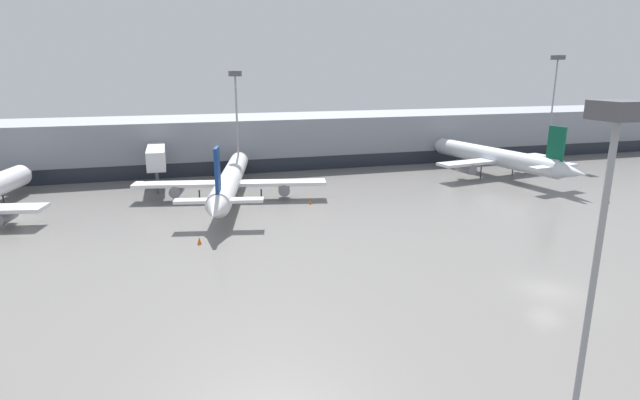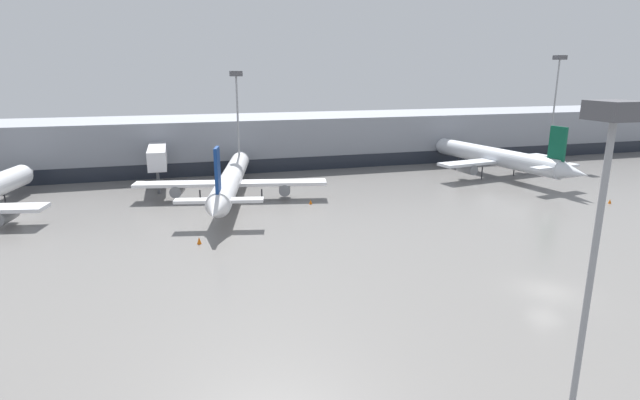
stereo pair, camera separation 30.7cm
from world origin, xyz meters
The scene contains 10 objects.
ground_plane centered at (0.00, 0.00, 0.00)m, with size 320.00×320.00×0.00m, color slate.
terminal_building centered at (-0.11, 61.94, 4.49)m, with size 160.00×27.35×9.00m.
parked_jet_0 centered at (-21.10, 36.74, 2.79)m, with size 26.01×35.90×9.12m.
parked_jet_1 centered at (23.04, 39.78, 3.28)m, with size 22.38×33.76×9.49m.
traffic_cone_0 centered at (-26.38, 19.42, 0.38)m, with size 0.45×0.45×0.75m.
traffic_cone_3 centered at (27.25, 20.54, 0.30)m, with size 0.42×0.42×0.59m.
traffic_cone_4 centered at (-11.28, 31.41, 0.30)m, with size 0.45×0.45×0.60m.
apron_light_mast_2 centered at (-10.62, -14.04, 12.89)m, with size 1.80×1.80×16.07m.
apron_light_mast_5 centered at (41.24, 48.92, 15.56)m, with size 1.80×1.80×19.95m.
apron_light_mast_6 centered at (-18.41, 48.45, 13.66)m, with size 1.80×1.80×17.17m.
Camera 2 is at (-27.98, -30.49, 17.27)m, focal length 28.00 mm.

